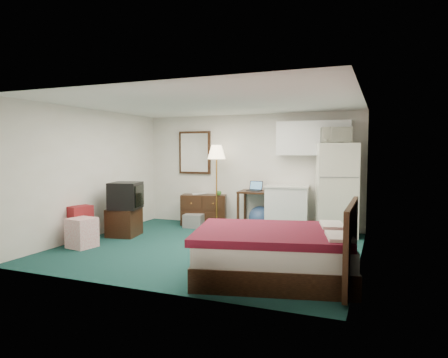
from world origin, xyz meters
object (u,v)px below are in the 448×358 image
at_px(dresser, 204,210).
at_px(floor_lamp, 217,186).
at_px(fridge, 336,190).
at_px(tv_stand, 124,222).
at_px(bed, 274,254).
at_px(desk, 255,210).
at_px(suitcase, 80,224).
at_px(kitchen_counter, 287,209).

height_order(dresser, floor_lamp, floor_lamp).
xyz_separation_m(dresser, fridge, (2.94, -0.10, 0.57)).
bearing_deg(tv_stand, bed, -33.12).
bearing_deg(floor_lamp, desk, 7.06).
relative_size(floor_lamp, suitcase, 2.67).
distance_m(floor_lamp, bed, 3.72).
bearing_deg(bed, kitchen_counter, 86.39).
relative_size(floor_lamp, bed, 0.92).
distance_m(kitchen_counter, suitcase, 4.10).
bearing_deg(suitcase, floor_lamp, 67.31).
bearing_deg(fridge, tv_stand, -171.42).
relative_size(bed, tv_stand, 3.32).
height_order(desk, suitcase, desk).
relative_size(dresser, suitcase, 1.49).
distance_m(floor_lamp, tv_stand, 2.15).
relative_size(tv_stand, suitcase, 0.88).
height_order(desk, fridge, fridge).
relative_size(kitchen_counter, tv_stand, 1.57).
bearing_deg(fridge, floor_lamp, 167.48).
xyz_separation_m(floor_lamp, desk, (0.86, 0.11, -0.49)).
distance_m(kitchen_counter, bed, 3.15).
distance_m(dresser, suitcase, 2.85).
relative_size(dresser, kitchen_counter, 1.08).
xyz_separation_m(floor_lamp, suitcase, (-1.73, -2.35, -0.57)).
distance_m(tv_stand, suitcase, 0.89).
xyz_separation_m(dresser, floor_lamp, (0.38, -0.16, 0.56)).
xyz_separation_m(floor_lamp, fridge, (2.56, 0.06, 0.01)).
distance_m(floor_lamp, fridge, 2.56).
bearing_deg(tv_stand, floor_lamp, 38.92).
bearing_deg(kitchen_counter, bed, -87.47).
bearing_deg(bed, suitcase, 156.78).
relative_size(floor_lamp, desk, 2.19).
xyz_separation_m(kitchen_counter, tv_stand, (-2.91, -1.64, -0.19)).
relative_size(floor_lamp, tv_stand, 3.05).
bearing_deg(desk, bed, -72.83).
bearing_deg(suitcase, desk, 57.18).
distance_m(dresser, kitchen_counter, 1.95).
bearing_deg(tv_stand, dresser, 50.42).
height_order(floor_lamp, suitcase, floor_lamp).
bearing_deg(tv_stand, suitcase, -126.16).
bearing_deg(fridge, desk, 164.54).
bearing_deg(kitchen_counter, desk, 171.10).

